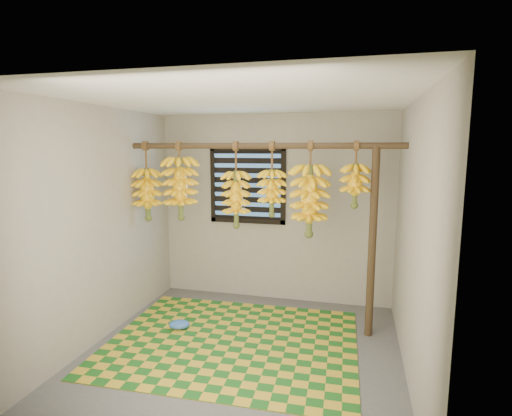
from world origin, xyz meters
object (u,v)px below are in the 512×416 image
(banana_bunch_e, at_px, (310,201))
(banana_bunch_c, at_px, (236,199))
(support_post, at_px, (372,244))
(banana_bunch_b, at_px, (180,188))
(banana_bunch_a, at_px, (147,194))
(banana_bunch_d, at_px, (272,193))
(plastic_bag, at_px, (179,325))
(banana_bunch_f, at_px, (355,185))
(woven_mat, at_px, (233,341))

(banana_bunch_e, bearing_deg, banana_bunch_c, 180.00)
(support_post, bearing_deg, banana_bunch_b, 180.00)
(support_post, xyz_separation_m, banana_bunch_a, (-2.55, -0.00, 0.44))
(banana_bunch_b, bearing_deg, banana_bunch_c, 0.00)
(banana_bunch_a, bearing_deg, banana_bunch_d, 0.00)
(plastic_bag, xyz_separation_m, banana_bunch_b, (-0.12, 0.38, 1.46))
(banana_bunch_b, relative_size, banana_bunch_d, 1.09)
(plastic_bag, relative_size, banana_bunch_a, 0.25)
(support_post, xyz_separation_m, banana_bunch_d, (-1.06, -0.00, 0.50))
(support_post, height_order, banana_bunch_b, banana_bunch_b)
(banana_bunch_a, distance_m, banana_bunch_f, 2.36)
(banana_bunch_b, relative_size, banana_bunch_e, 0.88)
(banana_bunch_c, bearing_deg, banana_bunch_a, -180.00)
(banana_bunch_a, distance_m, banana_bunch_d, 1.49)
(banana_bunch_f, bearing_deg, banana_bunch_c, 180.00)
(plastic_bag, relative_size, banana_bunch_d, 0.28)
(plastic_bag, bearing_deg, banana_bunch_f, 11.80)
(support_post, relative_size, woven_mat, 0.80)
(banana_bunch_b, xyz_separation_m, banana_bunch_e, (1.48, 0.00, -0.10))
(support_post, xyz_separation_m, banana_bunch_b, (-2.13, 0.00, 0.52))
(support_post, distance_m, banana_bunch_d, 1.17)
(plastic_bag, xyz_separation_m, banana_bunch_a, (-0.54, 0.38, 1.38))
(banana_bunch_d, bearing_deg, banana_bunch_f, 0.00)
(banana_bunch_f, bearing_deg, banana_bunch_e, 180.00)
(woven_mat, xyz_separation_m, banana_bunch_e, (0.70, 0.50, 1.42))
(plastic_bag, bearing_deg, banana_bunch_c, 34.72)
(woven_mat, distance_m, plastic_bag, 0.67)
(support_post, distance_m, banana_bunch_b, 2.19)
(woven_mat, relative_size, plastic_bag, 10.88)
(woven_mat, xyz_separation_m, banana_bunch_a, (-1.19, 0.50, 1.44))
(banana_bunch_b, bearing_deg, banana_bunch_d, -0.00)
(support_post, bearing_deg, woven_mat, -159.67)
(woven_mat, xyz_separation_m, plastic_bag, (-0.65, 0.12, 0.05))
(woven_mat, height_order, plastic_bag, plastic_bag)
(woven_mat, distance_m, banana_bunch_d, 1.60)
(support_post, bearing_deg, banana_bunch_c, 180.00)
(banana_bunch_e, bearing_deg, banana_bunch_a, -180.00)
(banana_bunch_b, xyz_separation_m, banana_bunch_d, (1.07, -0.00, -0.02))
(banana_bunch_f, bearing_deg, banana_bunch_a, -180.00)
(woven_mat, distance_m, banana_bunch_c, 1.50)
(banana_bunch_b, height_order, banana_bunch_f, same)
(support_post, distance_m, banana_bunch_a, 2.59)
(plastic_bag, xyz_separation_m, banana_bunch_f, (1.82, 0.38, 1.54))
(woven_mat, relative_size, banana_bunch_a, 2.74)
(banana_bunch_d, height_order, banana_bunch_e, same)
(banana_bunch_d, bearing_deg, banana_bunch_a, 180.00)
(support_post, distance_m, banana_bunch_f, 0.63)
(banana_bunch_b, distance_m, banana_bunch_f, 1.94)
(plastic_bag, relative_size, banana_bunch_f, 0.34)
(banana_bunch_c, xyz_separation_m, banana_bunch_d, (0.40, -0.00, 0.08))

